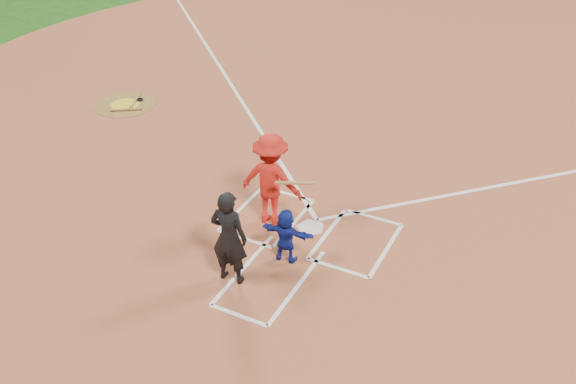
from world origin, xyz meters
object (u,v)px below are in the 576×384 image
at_px(home_plate, 311,228).
at_px(on_deck_circle, 125,104).
at_px(catcher, 286,236).
at_px(batter_at_plate, 271,180).
at_px(umpire, 229,237).

xyz_separation_m(home_plate, on_deck_circle, (-7.05, 2.94, -0.00)).
height_order(catcher, batter_at_plate, batter_at_plate).
xyz_separation_m(catcher, umpire, (-0.62, -0.93, 0.37)).
bearing_deg(on_deck_circle, umpire, -37.68).
bearing_deg(on_deck_circle, catcher, -29.81).
xyz_separation_m(home_plate, umpire, (-0.60, -2.04, 0.90)).
distance_m(home_plate, catcher, 1.23).
bearing_deg(home_plate, catcher, 90.90).
bearing_deg(home_plate, umpire, 73.66).
distance_m(umpire, batter_at_plate, 1.94).
bearing_deg(on_deck_circle, batter_at_plate, -26.14).
relative_size(home_plate, catcher, 0.56).
relative_size(on_deck_circle, catcher, 1.57).
relative_size(home_plate, batter_at_plate, 0.31).
bearing_deg(batter_at_plate, umpire, -83.53).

